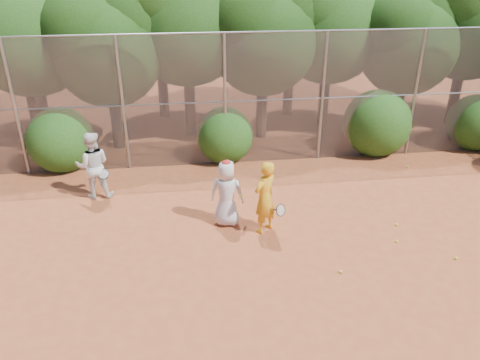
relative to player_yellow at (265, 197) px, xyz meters
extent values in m
plane|color=#944221|center=(0.49, -1.91, -0.90)|extent=(80.00, 80.00, 0.00)
cylinder|color=gray|center=(-6.51, 4.09, 1.10)|extent=(0.09, 0.09, 4.00)
cylinder|color=gray|center=(-3.51, 4.09, 1.10)|extent=(0.09, 0.09, 4.00)
cylinder|color=gray|center=(-0.51, 4.09, 1.10)|extent=(0.09, 0.09, 4.00)
cylinder|color=gray|center=(2.49, 4.09, 1.10)|extent=(0.09, 0.09, 4.00)
cylinder|color=gray|center=(5.49, 4.09, 1.10)|extent=(0.09, 0.09, 4.00)
cylinder|color=gray|center=(0.49, 4.09, 3.10)|extent=(20.00, 0.05, 0.05)
cylinder|color=gray|center=(0.49, 4.09, 1.10)|extent=(20.00, 0.04, 0.04)
cube|color=slate|center=(0.49, 4.09, 1.10)|extent=(20.00, 0.02, 4.00)
cylinder|color=black|center=(-6.51, 6.59, 0.36)|extent=(0.38, 0.38, 2.52)
sphere|color=#1A4411|center=(-6.51, 6.59, 2.83)|extent=(4.03, 4.03, 4.03)
cylinder|color=black|center=(-4.01, 5.89, 0.18)|extent=(0.36, 0.36, 2.17)
sphere|color=black|center=(-4.01, 5.89, 2.31)|extent=(3.47, 3.47, 3.47)
sphere|color=black|center=(-3.31, 6.23, 3.18)|extent=(2.78, 2.78, 2.78)
sphere|color=black|center=(-4.62, 5.63, 3.00)|extent=(2.60, 2.60, 2.60)
cylinder|color=black|center=(-1.51, 6.89, 0.43)|extent=(0.39, 0.39, 2.66)
sphere|color=#1A4411|center=(-1.51, 6.89, 3.04)|extent=(4.26, 4.26, 4.26)
cylinder|color=black|center=(0.99, 6.29, 0.24)|extent=(0.37, 0.37, 2.27)
sphere|color=black|center=(0.99, 6.29, 2.47)|extent=(3.64, 3.64, 3.64)
sphere|color=black|center=(1.72, 6.65, 3.38)|extent=(2.91, 2.91, 2.91)
sphere|color=black|center=(0.35, 6.01, 3.19)|extent=(2.73, 2.73, 2.73)
cylinder|color=black|center=(3.49, 7.09, 0.32)|extent=(0.38, 0.38, 2.45)
sphere|color=#1A4411|center=(3.49, 7.09, 2.72)|extent=(3.92, 3.92, 3.92)
sphere|color=#1A4411|center=(2.81, 6.79, 3.51)|extent=(2.94, 2.94, 2.94)
cylinder|color=black|center=(5.99, 6.09, 0.15)|extent=(0.36, 0.36, 2.10)
sphere|color=black|center=(5.99, 6.09, 2.21)|extent=(3.36, 3.36, 3.36)
sphere|color=black|center=(6.66, 6.42, 3.05)|extent=(2.69, 2.69, 2.69)
sphere|color=black|center=(5.40, 5.84, 2.88)|extent=(2.52, 2.52, 2.52)
cylinder|color=black|center=(8.49, 6.69, 0.39)|extent=(0.39, 0.39, 2.59)
sphere|color=#1A4411|center=(8.49, 6.69, 2.93)|extent=(4.14, 4.14, 4.14)
cylinder|color=black|center=(-7.51, 8.89, 0.41)|extent=(0.39, 0.39, 2.62)
sphere|color=#1A4411|center=(-7.51, 8.89, 2.98)|extent=(4.20, 4.20, 4.20)
cylinder|color=black|center=(-2.51, 9.09, 0.50)|extent=(0.40, 0.40, 2.80)
sphere|color=#1A4411|center=(-2.51, 9.09, 3.24)|extent=(4.48, 4.48, 4.48)
cylinder|color=black|center=(2.49, 8.69, 0.36)|extent=(0.38, 0.38, 2.52)
sphere|color=#1A4411|center=(2.49, 8.69, 2.83)|extent=(4.03, 4.03, 4.03)
cylinder|color=black|center=(6.99, 9.29, 0.46)|extent=(0.40, 0.40, 2.73)
sphere|color=#1A4411|center=(6.99, 9.29, 3.14)|extent=(4.37, 4.37, 4.37)
sphere|color=#1A4411|center=(-5.51, 4.39, 0.10)|extent=(2.00, 2.00, 2.00)
sphere|color=#1A4411|center=(-0.51, 4.39, 0.00)|extent=(1.80, 1.80, 1.80)
sphere|color=#1A4411|center=(4.49, 4.39, 0.20)|extent=(2.20, 2.20, 2.20)
sphere|color=#1A4411|center=(7.99, 4.39, 0.05)|extent=(1.90, 1.90, 1.90)
imported|color=gold|center=(0.00, 0.00, 0.00)|extent=(0.78, 0.75, 1.80)
torus|color=black|center=(0.35, -0.20, -0.25)|extent=(0.32, 0.28, 0.29)
cylinder|color=black|center=(0.23, -0.03, -0.32)|extent=(0.19, 0.24, 0.12)
imported|color=silver|center=(-0.85, 0.44, -0.06)|extent=(0.93, 0.73, 1.67)
ellipsoid|color=red|center=(-0.85, 0.44, 0.73)|extent=(0.22, 0.22, 0.13)
sphere|color=yellow|center=(-0.55, 0.24, -0.05)|extent=(0.07, 0.07, 0.07)
imported|color=silver|center=(-4.24, 2.30, 0.03)|extent=(0.96, 0.77, 1.86)
torus|color=black|center=(-3.94, 2.00, -0.10)|extent=(0.32, 0.25, 0.23)
cylinder|color=black|center=(-3.93, 2.15, -0.26)|extent=(0.05, 0.22, 0.22)
sphere|color=yellow|center=(2.96, -0.92, -0.87)|extent=(0.07, 0.07, 0.07)
sphere|color=yellow|center=(3.27, -0.22, -0.87)|extent=(0.07, 0.07, 0.07)
sphere|color=yellow|center=(3.97, -1.71, -0.87)|extent=(0.07, 0.07, 0.07)
sphere|color=yellow|center=(1.31, -1.85, -0.87)|extent=(0.07, 0.07, 0.07)
sphere|color=yellow|center=(5.06, 3.02, -0.87)|extent=(0.07, 0.07, 0.07)
camera|label=1|loc=(-1.79, -9.44, 5.20)|focal=35.00mm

